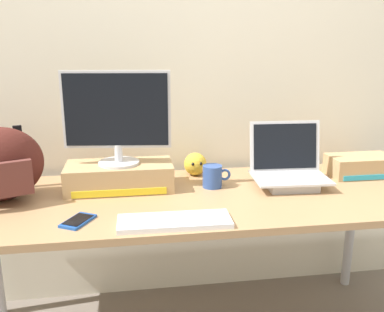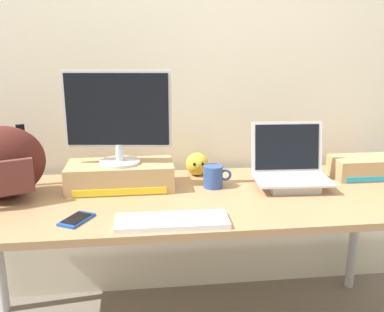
% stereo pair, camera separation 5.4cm
% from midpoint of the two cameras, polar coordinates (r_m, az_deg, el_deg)
% --- Properties ---
extents(back_wall, '(7.00, 0.10, 2.60)m').
position_cam_midpoint_polar(back_wall, '(2.24, -2.60, 13.07)').
color(back_wall, silver).
rests_on(back_wall, ground).
extents(desk, '(2.04, 0.76, 0.72)m').
position_cam_midpoint_polar(desk, '(1.91, -0.82, -7.04)').
color(desk, '#A87F56').
rests_on(desk, ground).
extents(toner_box_yellow, '(0.48, 0.23, 0.12)m').
position_cam_midpoint_polar(toner_box_yellow, '(1.98, -10.45, -2.70)').
color(toner_box_yellow, tan).
rests_on(toner_box_yellow, desk).
extents(desktop_monitor, '(0.47, 0.18, 0.42)m').
position_cam_midpoint_polar(desktop_monitor, '(1.91, -10.86, 5.23)').
color(desktop_monitor, silver).
rests_on(desktop_monitor, toner_box_yellow).
extents(open_laptop, '(0.35, 0.26, 0.29)m').
position_cam_midpoint_polar(open_laptop, '(2.04, 12.08, -2.32)').
color(open_laptop, '#ADADB2').
rests_on(open_laptop, desk).
extents(external_keyboard, '(0.42, 0.16, 0.02)m').
position_cam_midpoint_polar(external_keyboard, '(1.60, -3.35, -8.70)').
color(external_keyboard, white).
rests_on(external_keyboard, desk).
extents(messenger_backpack, '(0.42, 0.34, 0.32)m').
position_cam_midpoint_polar(messenger_backpack, '(1.97, -25.08, -1.08)').
color(messenger_backpack, '#4C1E19').
rests_on(messenger_backpack, desk).
extents(coffee_mug, '(0.13, 0.09, 0.10)m').
position_cam_midpoint_polar(coffee_mug, '(1.97, 2.02, -2.73)').
color(coffee_mug, '#2D4C93').
rests_on(coffee_mug, desk).
extents(cell_phone, '(0.14, 0.16, 0.01)m').
position_cam_midpoint_polar(cell_phone, '(1.68, -15.93, -8.35)').
color(cell_phone, '#19479E').
rests_on(cell_phone, desk).
extents(plush_toy, '(0.11, 0.11, 0.11)m').
position_cam_midpoint_polar(plush_toy, '(2.14, -0.28, -1.08)').
color(plush_toy, gold).
rests_on(plush_toy, desk).
extents(toner_box_cyan, '(0.32, 0.18, 0.10)m').
position_cam_midpoint_polar(toner_box_cyan, '(2.29, 21.01, -1.22)').
color(toner_box_cyan, tan).
rests_on(toner_box_cyan, desk).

